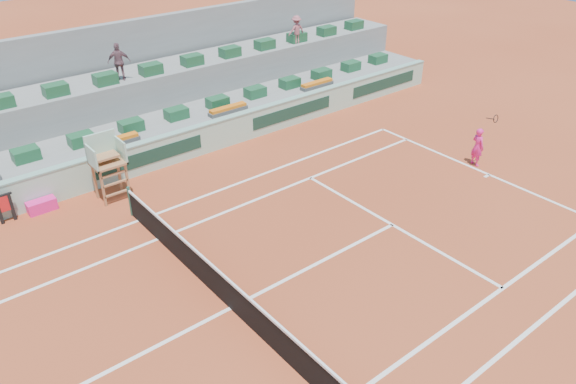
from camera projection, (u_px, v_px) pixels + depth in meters
name	position (u px, v px, depth m)	size (l,w,h in m)	color
ground	(230.00, 308.00, 14.99)	(90.00, 90.00, 0.00)	#993A1D
seating_tier_lower	(76.00, 151.00, 21.87)	(36.00, 4.00, 1.20)	gray
seating_tier_upper	(58.00, 122.00, 22.59)	(36.00, 2.40, 2.60)	gray
stadium_back_wall	(40.00, 90.00, 23.21)	(36.00, 0.40, 4.40)	gray
player_bag	(42.00, 206.00, 19.10)	(0.95, 0.42, 0.42)	#FB2088
spectator_mid	(119.00, 62.00, 22.65)	(0.90, 0.38, 1.54)	#744D56
spectator_right	(296.00, 30.00, 27.44)	(0.87, 0.50, 1.35)	#A6535B
court_lines	(230.00, 308.00, 14.99)	(23.89, 11.09, 0.01)	white
tennis_net	(229.00, 293.00, 14.72)	(0.10, 11.97, 1.10)	black
advertising_hoarding	(100.00, 171.00, 20.39)	(36.00, 0.34, 1.26)	#A2CCB2
umpire_chair	(106.00, 158.00, 19.25)	(1.10, 0.90, 2.40)	#9B623B
seat_row_lower	(81.00, 139.00, 20.85)	(32.90, 0.60, 0.44)	#1B512E
seat_row_upper	(56.00, 90.00, 21.42)	(32.90, 0.60, 0.44)	#1B512E
flower_planters	(48.00, 161.00, 19.55)	(26.80, 0.36, 0.28)	#4B4B4B
towel_rack	(5.00, 206.00, 18.33)	(0.61, 0.10, 1.03)	black
tennis_player	(478.00, 146.00, 21.79)	(0.48, 0.88, 2.28)	#FB2088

